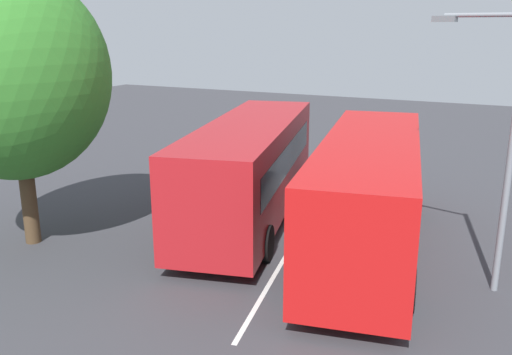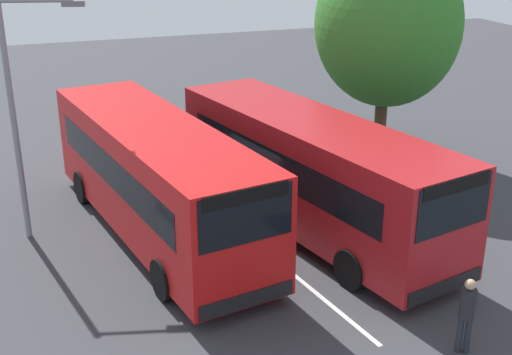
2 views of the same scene
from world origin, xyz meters
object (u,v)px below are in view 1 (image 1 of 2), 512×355
bus_center_left (250,166)px  street_lamp (503,135)px  bus_far_left (368,190)px  pedestrian (305,148)px  depot_tree (15,76)px

bus_center_left → street_lamp: bearing=-118.5°
bus_center_left → bus_far_left: bearing=-116.7°
bus_far_left → pedestrian: size_ratio=6.18×
bus_far_left → bus_center_left: size_ratio=1.00×
pedestrian → depot_tree: 12.64m
bus_far_left → bus_center_left: 4.30m
bus_center_left → depot_tree: bearing=121.0°
bus_far_left → street_lamp: (-1.04, -3.26, 2.02)m
bus_center_left → depot_tree: depot_tree is taller
bus_far_left → depot_tree: size_ratio=1.35×
depot_tree → pedestrian: bearing=-21.0°
bus_far_left → pedestrian: (7.53, 4.74, -0.77)m
depot_tree → bus_far_left: bearing=-67.7°
street_lamp → bus_center_left: bearing=-0.6°
bus_center_left → pedestrian: size_ratio=6.19×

